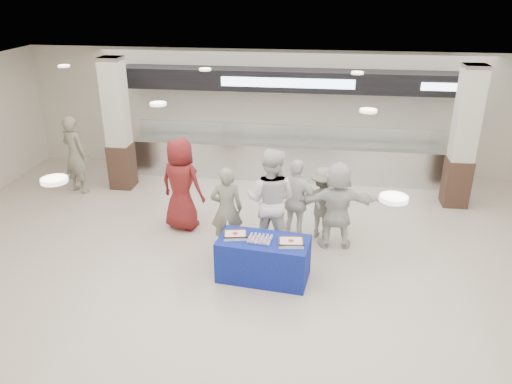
# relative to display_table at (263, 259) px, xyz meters

# --- Properties ---
(ground) EXTENTS (14.00, 14.00, 0.00)m
(ground) POSITION_rel_display_table_xyz_m (0.00, -0.53, -0.38)
(ground) COLOR beige
(ground) RESTS_ON ground
(serving_line) EXTENTS (8.70, 0.85, 2.80)m
(serving_line) POSITION_rel_display_table_xyz_m (0.01, 4.87, 0.78)
(serving_line) COLOR silver
(serving_line) RESTS_ON ground
(column_left) EXTENTS (0.55, 0.55, 3.20)m
(column_left) POSITION_rel_display_table_xyz_m (-4.00, 3.67, 1.15)
(column_left) COLOR #332017
(column_left) RESTS_ON ground
(column_right) EXTENTS (0.55, 0.55, 3.20)m
(column_right) POSITION_rel_display_table_xyz_m (4.00, 3.67, 1.15)
(column_right) COLOR #332017
(column_right) RESTS_ON ground
(display_table) EXTENTS (1.63, 0.95, 0.75)m
(display_table) POSITION_rel_display_table_xyz_m (0.00, 0.00, 0.00)
(display_table) COLOR navy
(display_table) RESTS_ON ground
(sheet_cake_left) EXTENTS (0.44, 0.37, 0.09)m
(sheet_cake_left) POSITION_rel_display_table_xyz_m (-0.50, 0.04, 0.42)
(sheet_cake_left) COLOR white
(sheet_cake_left) RESTS_ON display_table
(sheet_cake_right) EXTENTS (0.45, 0.37, 0.09)m
(sheet_cake_right) POSITION_rel_display_table_xyz_m (0.47, -0.09, 0.42)
(sheet_cake_right) COLOR white
(sheet_cake_right) RESTS_ON display_table
(cupcake_tray) EXTENTS (0.38, 0.30, 0.06)m
(cupcake_tray) POSITION_rel_display_table_xyz_m (-0.06, -0.04, 0.40)
(cupcake_tray) COLOR silver
(cupcake_tray) RESTS_ON display_table
(civilian_maroon) EXTENTS (1.10, 0.88, 1.95)m
(civilian_maroon) POSITION_rel_display_table_xyz_m (-1.90, 1.69, 0.60)
(civilian_maroon) COLOR maroon
(civilian_maroon) RESTS_ON ground
(soldier_a) EXTENTS (0.68, 0.52, 1.68)m
(soldier_a) POSITION_rel_display_table_xyz_m (-0.82, 0.92, 0.47)
(soldier_a) COLOR slate
(soldier_a) RESTS_ON ground
(chef_tall) EXTENTS (1.11, 0.93, 2.03)m
(chef_tall) POSITION_rel_display_table_xyz_m (0.00, 1.05, 0.64)
(chef_tall) COLOR white
(chef_tall) RESTS_ON ground
(chef_short) EXTENTS (1.08, 0.79, 1.70)m
(chef_short) POSITION_rel_display_table_xyz_m (0.47, 1.44, 0.48)
(chef_short) COLOR white
(chef_short) RESTS_ON ground
(soldier_b) EXTENTS (1.07, 0.76, 1.49)m
(soldier_b) POSITION_rel_display_table_xyz_m (0.98, 1.68, 0.37)
(soldier_b) COLOR slate
(soldier_b) RESTS_ON ground
(civilian_white) EXTENTS (1.66, 0.67, 1.74)m
(civilian_white) POSITION_rel_display_table_xyz_m (1.25, 1.32, 0.49)
(civilian_white) COLOR silver
(civilian_white) RESTS_ON ground
(soldier_bg) EXTENTS (0.82, 0.69, 1.91)m
(soldier_bg) POSITION_rel_display_table_xyz_m (-4.96, 3.23, 0.58)
(soldier_bg) COLOR slate
(soldier_bg) RESTS_ON ground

